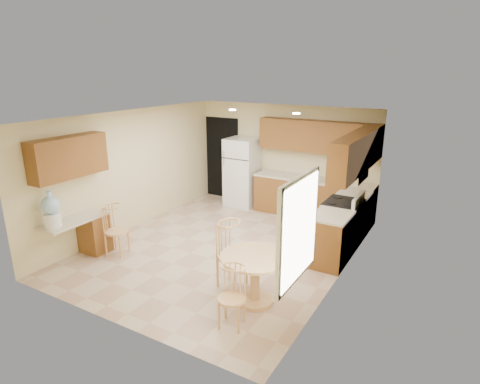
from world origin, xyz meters
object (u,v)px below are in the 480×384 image
Objects in this scene: stove at (342,224)px; chair_desk at (112,227)px; water_crock at (51,211)px; dining_table at (255,272)px; chair_table_b at (228,294)px; chair_table_a at (229,251)px; refrigerator at (242,172)px.

stove reaches higher than chair_desk.
water_crock reaches higher than chair_desk.
chair_table_b is (0.00, -0.73, 0.03)m from dining_table.
chair_desk is at bearing -27.72° from chair_table_b.
chair_desk reaches higher than chair_table_b.
water_crock is (-0.45, -0.83, 0.48)m from chair_desk.
water_crock is (-3.40, -0.77, 0.56)m from dining_table.
chair_table_a is 1.04m from chair_table_b.
stove is 1.76× the size of water_crock.
stove is (2.88, -1.22, -0.37)m from refrigerator.
refrigerator is 5.07m from chair_table_b.
refrigerator is 1.81× the size of chair_desk.
chair_table_a is (1.81, -3.60, -0.20)m from refrigerator.
refrigerator is 4.64m from water_crock.
chair_table_a is 1.69× the size of water_crock.
chair_desk is (-0.60, -3.69, -0.28)m from refrigerator.
dining_table is at bearing -101.71° from stove.
water_crock is (-2.86, -0.92, 0.41)m from chair_table_a.
chair_table_a reaches higher than chair_table_b.
chair_desk is (-2.95, 0.06, 0.08)m from dining_table.
chair_table_b is 1.37× the size of water_crock.
dining_table is 1.09× the size of chair_desk.
refrigerator reaches higher than chair_desk.
chair_desk is at bearing -84.80° from chair_table_a.
dining_table is 0.73m from chair_table_b.
chair_table_b is (2.35, -4.48, -0.32)m from refrigerator.
chair_table_b is 3.44m from water_crock.
chair_desk is at bearing -99.24° from refrigerator.
chair_table_a reaches higher than dining_table.
water_crock is at bearing -42.28° from chair_desk.
chair_table_b is at bearing -90.00° from dining_table.
chair_table_a is 1.23× the size of chair_table_b.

